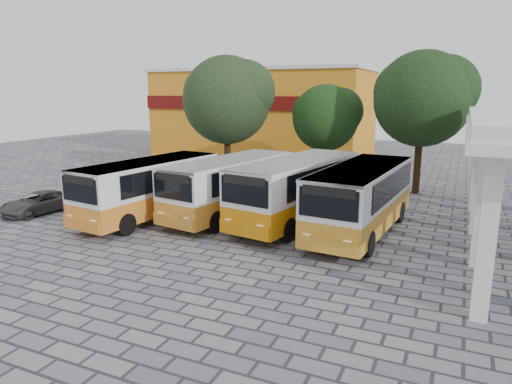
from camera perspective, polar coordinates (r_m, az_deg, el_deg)
The scene contains 10 objects.
ground at distance 18.21m, azimuth 0.18°, elevation -7.40°, with size 90.00×90.00×0.00m, color slate.
shophouse_block at distance 45.39m, azimuth 0.98°, elevation 9.89°, with size 20.40×10.40×8.30m.
bus_far_left at distance 23.01m, azimuth -13.20°, elevation 0.81°, with size 3.46×8.29×2.89m.
bus_centre_left at distance 22.80m, azimuth -3.27°, elevation 1.07°, with size 3.76×8.45×2.93m.
bus_centre_right at distance 21.72m, azimuth 5.08°, elevation 0.68°, with size 4.02×8.86×3.06m.
bus_far_right at distance 20.44m, azimuth 13.04°, elevation -0.42°, with size 3.25×8.57×3.02m.
tree_left at distance 31.90m, azimuth -3.53°, elevation 11.74°, with size 6.32×6.02×8.62m.
tree_middle at distance 31.33m, azimuth 8.81°, elevation 9.41°, with size 4.66×4.44×6.68m.
tree_right at distance 29.50m, azimuth 20.27°, elevation 11.23°, with size 6.01×5.72×8.62m.
parked_car at distance 26.25m, azimuth -25.55°, elevation -1.21°, with size 1.80×3.90×1.08m, color #393939.
Camera 1 is at (7.02, -15.62, 6.18)m, focal length 32.00 mm.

